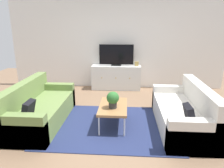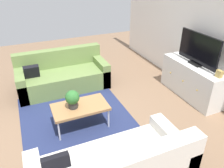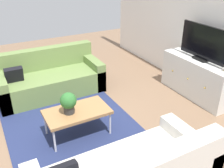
# 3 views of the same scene
# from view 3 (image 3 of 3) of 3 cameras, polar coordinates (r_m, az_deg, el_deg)

# --- Properties ---
(ground_plane) EXTENTS (10.00, 10.00, 0.00)m
(ground_plane) POSITION_cam_3_polar(r_m,az_deg,el_deg) (3.97, -6.23, -10.07)
(ground_plane) COLOR #84664C
(wall_back) EXTENTS (6.40, 0.12, 2.70)m
(wall_back) POSITION_cam_3_polar(r_m,az_deg,el_deg) (4.85, 22.59, 12.63)
(wall_back) COLOR white
(wall_back) RESTS_ON ground_plane
(area_rug) EXTENTS (2.50, 1.90, 0.01)m
(area_rug) POSITION_cam_3_polar(r_m,az_deg,el_deg) (3.93, -8.28, -10.58)
(area_rug) COLOR navy
(area_rug) RESTS_ON ground_plane
(couch_left_side) EXTENTS (0.86, 1.91, 0.82)m
(couch_left_side) POSITION_cam_3_polar(r_m,az_deg,el_deg) (4.99, -13.93, 1.12)
(couch_left_side) COLOR olive
(couch_left_side) RESTS_ON ground_plane
(coffee_table) EXTENTS (0.52, 0.91, 0.41)m
(coffee_table) POSITION_cam_3_polar(r_m,az_deg,el_deg) (3.67, -7.86, -6.38)
(coffee_table) COLOR #A37547
(coffee_table) RESTS_ON ground_plane
(potted_plant) EXTENTS (0.23, 0.23, 0.31)m
(potted_plant) POSITION_cam_3_polar(r_m,az_deg,el_deg) (3.53, -9.77, -4.04)
(potted_plant) COLOR #2D2D2D
(potted_plant) RESTS_ON coffee_table
(tv_console) EXTENTS (1.45, 0.47, 0.71)m
(tv_console) POSITION_cam_3_polar(r_m,az_deg,el_deg) (4.95, 18.47, 1.31)
(tv_console) COLOR silver
(tv_console) RESTS_ON ground_plane
(flat_screen_tv) EXTENTS (1.00, 0.16, 0.62)m
(flat_screen_tv) POSITION_cam_3_polar(r_m,az_deg,el_deg) (4.74, 19.81, 8.65)
(flat_screen_tv) COLOR black
(flat_screen_tv) RESTS_ON tv_console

